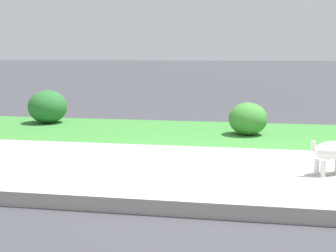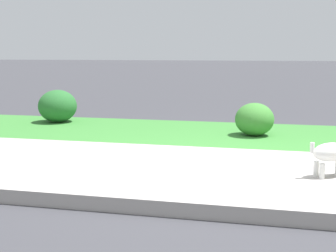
# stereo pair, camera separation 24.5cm
# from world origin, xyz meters

# --- Properties ---
(ground_plane) EXTENTS (120.00, 120.00, 0.00)m
(ground_plane) POSITION_xyz_m (0.00, 0.00, 0.00)
(ground_plane) COLOR #38383D
(sidewalk_pavement) EXTENTS (18.00, 2.36, 0.01)m
(sidewalk_pavement) POSITION_xyz_m (0.00, 0.00, 0.01)
(sidewalk_pavement) COLOR #9E9993
(sidewalk_pavement) RESTS_ON ground
(grass_verge) EXTENTS (18.00, 2.17, 0.01)m
(grass_verge) POSITION_xyz_m (0.00, 2.27, 0.00)
(grass_verge) COLOR #387A33
(grass_verge) RESTS_ON ground
(street_curb) EXTENTS (18.00, 0.16, 0.12)m
(street_curb) POSITION_xyz_m (0.00, -1.26, 0.06)
(street_curb) COLOR #9E9993
(street_curb) RESTS_ON ground
(small_white_dog) EXTENTS (0.48, 0.35, 0.40)m
(small_white_dog) POSITION_xyz_m (0.93, 0.09, 0.24)
(small_white_dog) COLOR white
(small_white_dog) RESTS_ON ground
(shrub_bush_far_verge) EXTENTS (0.65, 0.65, 0.55)m
(shrub_bush_far_verge) POSITION_xyz_m (-3.23, 2.75, 0.27)
(shrub_bush_far_verge) COLOR #28662D
(shrub_bush_far_verge) RESTS_ON ground
(shrub_bush_mid_verge) EXTENTS (0.55, 0.55, 0.47)m
(shrub_bush_mid_verge) POSITION_xyz_m (0.08, 2.19, 0.23)
(shrub_bush_mid_verge) COLOR #3D7F33
(shrub_bush_mid_verge) RESTS_ON ground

